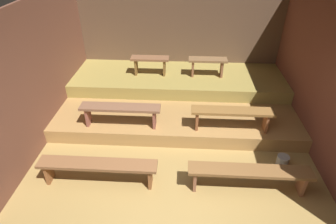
{
  "coord_description": "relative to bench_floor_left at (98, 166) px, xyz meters",
  "views": [
    {
      "loc": [
        0.13,
        -2.79,
        3.66
      ],
      "look_at": [
        -0.17,
        2.06,
        0.5
      ],
      "focal_mm": 30.01,
      "sensor_mm": 36.0,
      "label": 1
    }
  ],
  "objects": [
    {
      "name": "platform_lower",
      "position": [
        1.24,
        2.47,
        -0.22
      ],
      "size": [
        5.23,
        2.98,
        0.3
      ],
      "primitive_type": "cube",
      "color": "#A07642",
      "rests_on": "ground"
    },
    {
      "name": "ground",
      "position": [
        1.24,
        1.72,
        -0.41
      ],
      "size": [
        6.03,
        5.29,
        0.08
      ],
      "primitive_type": "cube",
      "color": "olive"
    },
    {
      "name": "bench_lower_left",
      "position": [
        0.14,
        1.29,
        0.29
      ],
      "size": [
        1.59,
        0.3,
        0.45
      ],
      "color": "brown",
      "rests_on": "platform_lower"
    },
    {
      "name": "pail_floor",
      "position": [
        3.22,
        0.59,
        -0.25
      ],
      "size": [
        0.22,
        0.22,
        0.23
      ],
      "primitive_type": "cylinder",
      "color": "gray",
      "rests_on": "ground"
    },
    {
      "name": "bench_floor_left",
      "position": [
        0.0,
        0.0,
        0.0
      ],
      "size": [
        1.98,
        0.3,
        0.45
      ],
      "color": "brown",
      "rests_on": "ground"
    },
    {
      "name": "bench_lower_right",
      "position": [
        2.34,
        1.29,
        0.29
      ],
      "size": [
        1.59,
        0.3,
        0.45
      ],
      "color": "brown",
      "rests_on": "platform_lower"
    },
    {
      "name": "wall_left",
      "position": [
        -1.41,
        1.72,
        0.97
      ],
      "size": [
        0.06,
        5.29,
        2.67
      ],
      "primitive_type": "cube",
      "color": "brown",
      "rests_on": "ground"
    },
    {
      "name": "bench_middle_right",
      "position": [
        1.94,
        3.1,
        0.56
      ],
      "size": [
        0.93,
        0.3,
        0.45
      ],
      "color": "brown",
      "rests_on": "platform_middle"
    },
    {
      "name": "wall_back",
      "position": [
        1.24,
        3.99,
        0.97
      ],
      "size": [
        6.03,
        0.06,
        2.67
      ],
      "primitive_type": "cube",
      "color": "brown",
      "rests_on": "ground"
    },
    {
      "name": "wall_right",
      "position": [
        3.88,
        1.72,
        0.97
      ],
      "size": [
        0.06,
        5.29,
        2.67
      ],
      "primitive_type": "cube",
      "color": "brown",
      "rests_on": "ground"
    },
    {
      "name": "platform_middle",
      "position": [
        1.24,
        3.14,
        0.07
      ],
      "size": [
        5.23,
        1.65,
        0.3
      ],
      "primitive_type": "cube",
      "color": "olive",
      "rests_on": "platform_lower"
    },
    {
      "name": "bench_middle_left",
      "position": [
        0.53,
        3.1,
        0.56
      ],
      "size": [
        0.93,
        0.3,
        0.45
      ],
      "color": "brown",
      "rests_on": "platform_middle"
    },
    {
      "name": "bench_floor_right",
      "position": [
        2.48,
        0.0,
        0.0
      ],
      "size": [
        1.98,
        0.3,
        0.45
      ],
      "color": "brown",
      "rests_on": "ground"
    }
  ]
}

